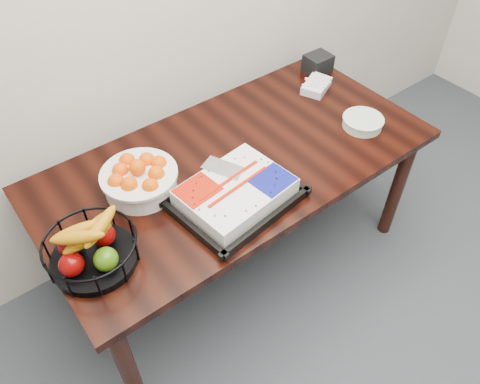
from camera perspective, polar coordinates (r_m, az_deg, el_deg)
table at (r=2.17m, az=-0.51°, el=2.50°), size 1.80×0.90×0.75m
cake_tray at (r=1.89m, az=-0.56°, el=-0.21°), size 0.52×0.43×0.10m
tangerine_bowl at (r=1.95m, az=-12.23°, el=2.07°), size 0.32×0.32×0.20m
fruit_basket at (r=1.75m, az=-17.68°, el=-6.60°), size 0.33×0.33×0.18m
plate_stack at (r=2.35m, az=14.73°, el=8.23°), size 0.20×0.20×0.05m
fork_bag at (r=2.56m, az=9.30°, el=12.70°), size 0.20×0.17×0.05m
napkin_box at (r=2.71m, az=9.47°, el=15.21°), size 0.14×0.12×0.10m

